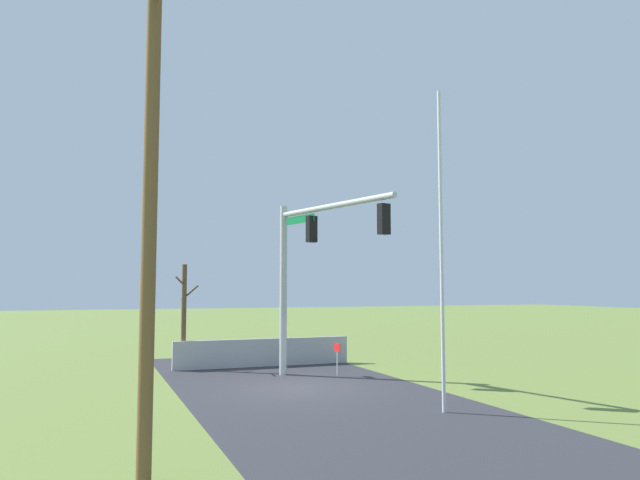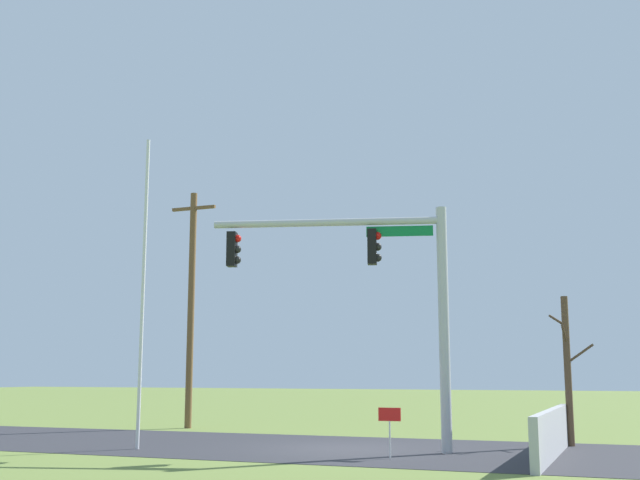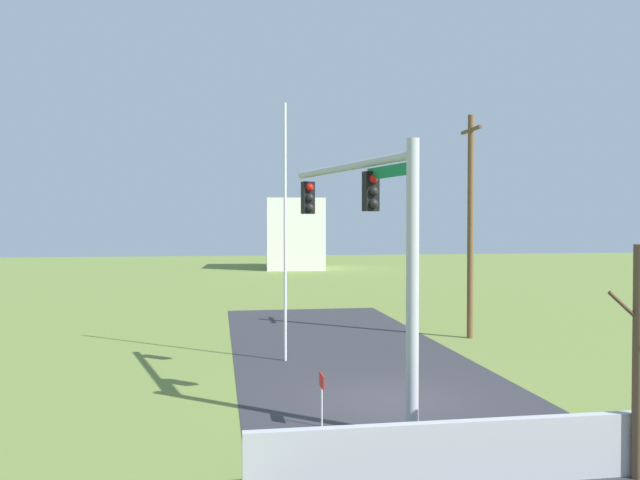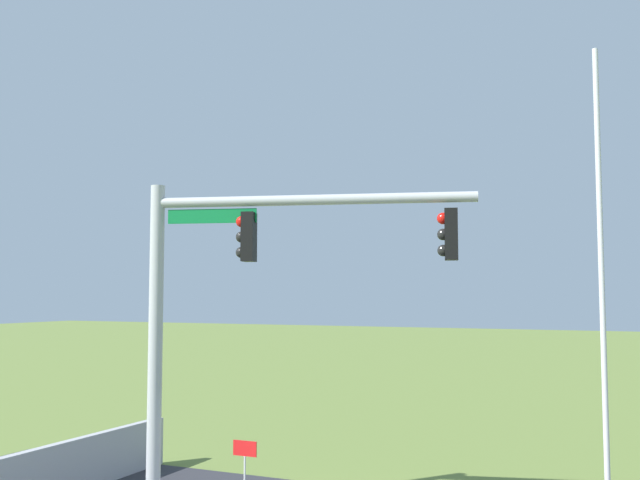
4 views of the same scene
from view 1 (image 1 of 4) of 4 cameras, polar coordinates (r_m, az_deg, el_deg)
The scene contains 9 objects.
ground_plane at distance 20.27m, azimuth -1.88°, elevation -13.98°, with size 160.00×160.00×0.00m, color olive.
road_surface at distance 16.60m, azimuth 2.84°, elevation -16.04°, with size 28.00×8.00×0.01m, color #2D2D33.
sidewalk_corner at distance 24.16m, azimuth -4.30°, elevation -12.45°, with size 6.00×6.00×0.01m, color #B7B5AD.
retaining_fence at distance 25.64m, azimuth -5.41°, elevation -10.69°, with size 0.20×7.57×1.16m, color #A8A8AD.
signal_mast at distance 21.64m, azimuth -1.14°, elevation -1.44°, with size 6.20×1.86×6.48m.
flagpole at distance 16.42m, azimuth 11.55°, elevation -0.79°, with size 0.10×0.10×8.73m, color silver.
utility_pole at distance 10.81m, azimuth -15.99°, elevation 3.09°, with size 1.90×0.26×9.07m.
bare_tree at distance 25.02m, azimuth -12.92°, elevation -7.05°, with size 1.27×1.02×4.26m.
open_sign at distance 22.81m, azimuth 1.66°, elevation -10.64°, with size 0.56×0.04×1.22m.
Camera 1 is at (-18.89, 6.57, 3.28)m, focal length 33.41 mm.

